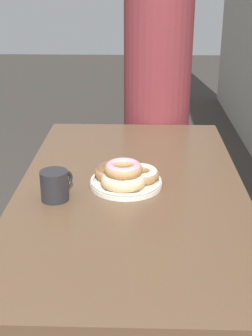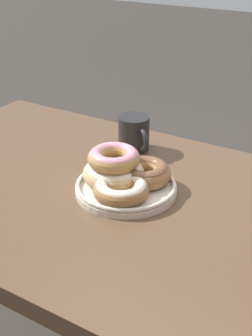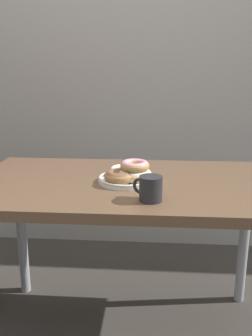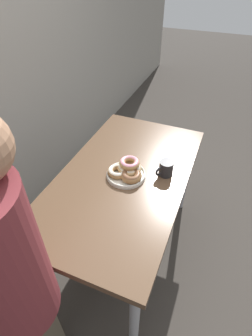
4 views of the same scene
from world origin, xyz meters
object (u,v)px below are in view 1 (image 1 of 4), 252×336
Objects in this scene: donut_plate at (125,176)px; dining_table at (131,208)px; coffee_mug at (55,185)px; person_figure at (157,105)px.

dining_table is at bearing 110.76° from donut_plate.
donut_plate reaches higher than coffee_mug.
dining_table is at bearing -7.42° from person_figure.
coffee_mug is at bearing -19.70° from person_figure.
donut_plate is at bearing -69.24° from dining_table.
person_figure is at bearing 172.58° from dining_table.
dining_table is 11.73× the size of coffee_mug.
donut_plate is 2.29× the size of coffee_mug.
person_figure is (-0.82, 0.13, 0.00)m from donut_plate.
coffee_mug is at bearing -65.47° from donut_plate.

